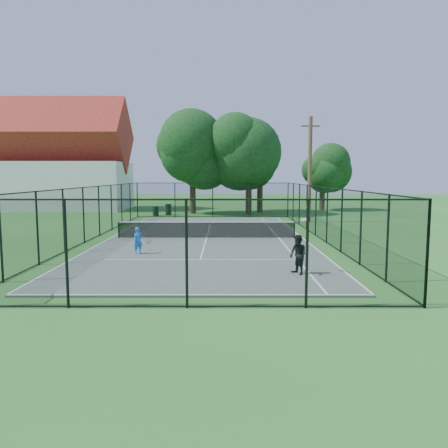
{
  "coord_description": "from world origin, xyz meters",
  "views": [
    {
      "loc": [
        1.02,
        -24.6,
        3.61
      ],
      "look_at": [
        1.0,
        -3.0,
        1.2
      ],
      "focal_mm": 35.0,
      "sensor_mm": 36.0,
      "label": 1
    }
  ],
  "objects_px": {
    "trash_bin_left": "(156,211)",
    "player_black": "(298,255)",
    "tennis_net": "(206,229)",
    "trash_bin_right": "(168,210)",
    "player_blue": "(138,240)",
    "utility_pole": "(310,169)"
  },
  "relations": [
    {
      "from": "trash_bin_left",
      "to": "player_blue",
      "type": "height_order",
      "value": "player_blue"
    },
    {
      "from": "tennis_net",
      "to": "trash_bin_left",
      "type": "height_order",
      "value": "tennis_net"
    },
    {
      "from": "trash_bin_left",
      "to": "player_black",
      "type": "distance_m",
      "value": 25.17
    },
    {
      "from": "tennis_net",
      "to": "utility_pole",
      "type": "distance_m",
      "value": 12.26
    },
    {
      "from": "trash_bin_right",
      "to": "player_black",
      "type": "xyz_separation_m",
      "value": [
        7.77,
        -24.24,
        0.27
      ]
    },
    {
      "from": "trash_bin_right",
      "to": "player_blue",
      "type": "relative_size",
      "value": 0.83
    },
    {
      "from": "trash_bin_right",
      "to": "player_black",
      "type": "bearing_deg",
      "value": -72.22
    },
    {
      "from": "player_black",
      "to": "utility_pole",
      "type": "bearing_deg",
      "value": 77.95
    },
    {
      "from": "player_blue",
      "to": "player_black",
      "type": "xyz_separation_m",
      "value": [
        6.57,
        -4.17,
        0.12
      ]
    },
    {
      "from": "tennis_net",
      "to": "player_black",
      "type": "relative_size",
      "value": 4.14
    },
    {
      "from": "tennis_net",
      "to": "trash_bin_right",
      "type": "bearing_deg",
      "value": 105.22
    },
    {
      "from": "trash_bin_right",
      "to": "trash_bin_left",
      "type": "bearing_deg",
      "value": -147.57
    },
    {
      "from": "trash_bin_left",
      "to": "player_black",
      "type": "height_order",
      "value": "player_black"
    },
    {
      "from": "player_blue",
      "to": "trash_bin_right",
      "type": "bearing_deg",
      "value": 93.44
    },
    {
      "from": "trash_bin_left",
      "to": "trash_bin_right",
      "type": "relative_size",
      "value": 0.85
    },
    {
      "from": "trash_bin_left",
      "to": "utility_pole",
      "type": "height_order",
      "value": "utility_pole"
    },
    {
      "from": "player_blue",
      "to": "player_black",
      "type": "relative_size",
      "value": 0.5
    },
    {
      "from": "trash_bin_left",
      "to": "player_blue",
      "type": "distance_m",
      "value": 19.54
    },
    {
      "from": "tennis_net",
      "to": "utility_pole",
      "type": "bearing_deg",
      "value": 50.04
    },
    {
      "from": "trash_bin_left",
      "to": "player_blue",
      "type": "bearing_deg",
      "value": -83.34
    },
    {
      "from": "trash_bin_right",
      "to": "utility_pole",
      "type": "height_order",
      "value": "utility_pole"
    },
    {
      "from": "player_blue",
      "to": "player_black",
      "type": "distance_m",
      "value": 7.78
    }
  ]
}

